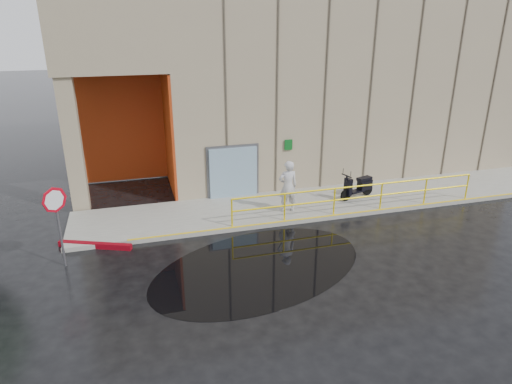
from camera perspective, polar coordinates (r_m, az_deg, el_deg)
ground at (r=13.27m, az=2.28°, el=-10.25°), size 120.00×120.00×0.00m
sidewalk at (r=18.35m, az=9.85°, el=-1.08°), size 20.00×3.00×0.15m
building at (r=23.57m, az=6.10°, el=14.39°), size 20.00×10.17×8.00m
guardrail at (r=17.13m, az=12.64°, el=-0.75°), size 9.56×0.06×1.03m
person at (r=16.63m, az=4.01°, el=0.69°), size 0.71×0.47×1.94m
scooter at (r=18.38m, az=12.66°, el=1.44°), size 1.70×0.97×1.28m
stop_sign at (r=14.01m, az=-23.72°, el=-2.02°), size 0.60×0.51×2.50m
red_curb at (r=15.50m, az=-19.48°, el=-6.28°), size 2.28×1.09×0.18m
puddle at (r=13.61m, az=0.43°, el=-9.35°), size 7.84×6.24×0.01m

